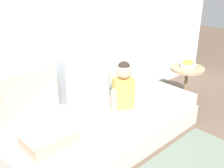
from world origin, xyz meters
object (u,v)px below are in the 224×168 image
couch (106,126)px  fruit_bowl (188,64)px  banana (128,96)px  folded_blanket (50,139)px  toddler (124,85)px  throw_pillow_left (29,95)px  throw_pillow_right (124,62)px  throw_pillow_center (83,77)px  side_table (187,75)px

couch → fruit_bowl: size_ratio=10.64×
banana → folded_blanket: folded_blanket is taller
toddler → folded_blanket: bearing=-177.8°
couch → throw_pillow_left: throw_pillow_left is taller
throw_pillow_left → banana: (0.94, -0.32, -0.22)m
throw_pillow_right → throw_pillow_center: bearing=180.0°
throw_pillow_left → banana: 1.02m
throw_pillow_left → throw_pillow_center: size_ratio=0.97×
throw_pillow_right → side_table: bearing=-27.6°
couch → folded_blanket: folded_blanket is taller
throw_pillow_center → side_table: bearing=-16.1°
side_table → fruit_bowl: fruit_bowl is taller
throw_pillow_center → fruit_bowl: throw_pillow_center is taller
couch → throw_pillow_center: bearing=90.0°
throw_pillow_right → toddler: throw_pillow_right is taller
throw_pillow_left → throw_pillow_center: bearing=0.0°
throw_pillow_right → banana: 0.48m
throw_pillow_center → folded_blanket: 0.86m
throw_pillow_center → throw_pillow_left: bearing=180.0°
side_table → fruit_bowl: (0.00, 0.00, 0.15)m
throw_pillow_right → fruit_bowl: throw_pillow_right is taller
toddler → fruit_bowl: (1.20, 0.04, -0.09)m
throw_pillow_center → folded_blanket: bearing=-146.6°
banana → couch: bearing=-175.7°
side_table → fruit_bowl: 0.15m
folded_blanket → fruit_bowl: 2.05m
couch → folded_blanket: 0.75m
throw_pillow_left → side_table: (1.96, -0.39, -0.24)m
throw_pillow_left → banana: throw_pillow_left is taller
throw_pillow_left → throw_pillow_center: throw_pillow_left is taller
throw_pillow_right → toddler: bearing=-136.5°
couch → side_table: 1.37m
couch → throw_pillow_right: (0.61, 0.35, 0.44)m
folded_blanket → throw_pillow_left: bearing=78.7°
fruit_bowl → folded_blanket: bearing=-178.0°
banana → folded_blanket: (-1.04, -0.14, 0.03)m
throw_pillow_right → toddler: (-0.45, -0.43, -0.01)m
throw_pillow_left → side_table: throw_pillow_left is taller
throw_pillow_right → throw_pillow_left: bearing=180.0°
banana → folded_blanket: size_ratio=0.42×
folded_blanket → fruit_bowl: bearing=2.0°
throw_pillow_left → fruit_bowl: (1.96, -0.39, -0.09)m
couch → toddler: toddler is taller
throw_pillow_center → banana: throw_pillow_center is taller
couch → fruit_bowl: (1.35, -0.04, 0.34)m
throw_pillow_center → throw_pillow_right: bearing=0.0°
couch → fruit_bowl: 1.39m
throw_pillow_left → fruit_bowl: bearing=-11.3°
throw_pillow_right → fruit_bowl: (0.75, -0.39, -0.11)m
throw_pillow_left → throw_pillow_center: (0.61, 0.00, -0.00)m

